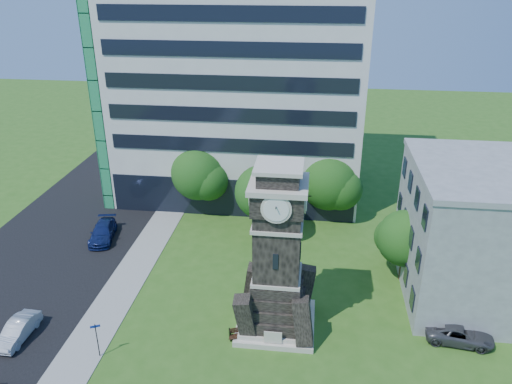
# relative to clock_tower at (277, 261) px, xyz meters

# --- Properties ---
(ground) EXTENTS (160.00, 160.00, 0.00)m
(ground) POSITION_rel_clock_tower_xyz_m (-3.00, -2.00, -5.28)
(ground) COLOR #305E1A
(ground) RESTS_ON ground
(sidewalk) EXTENTS (3.00, 70.00, 0.06)m
(sidewalk) POSITION_rel_clock_tower_xyz_m (-12.50, 3.00, -5.25)
(sidewalk) COLOR gray
(sidewalk) RESTS_ON ground
(street) EXTENTS (14.00, 80.00, 0.02)m
(street) POSITION_rel_clock_tower_xyz_m (-21.00, 3.00, -5.27)
(street) COLOR black
(street) RESTS_ON ground
(clock_tower) EXTENTS (5.40, 5.40, 12.22)m
(clock_tower) POSITION_rel_clock_tower_xyz_m (0.00, 0.00, 0.00)
(clock_tower) COLOR beige
(clock_tower) RESTS_ON ground
(office_tall) EXTENTS (26.20, 15.11, 28.60)m
(office_tall) POSITION_rel_clock_tower_xyz_m (-6.20, 23.84, 8.94)
(office_tall) COLOR white
(office_tall) RESTS_ON ground
(office_low) EXTENTS (15.20, 12.20, 10.40)m
(office_low) POSITION_rel_clock_tower_xyz_m (16.97, 6.00, -0.07)
(office_low) COLOR #A2A6A8
(office_low) RESTS_ON ground
(car_street_mid) EXTENTS (1.50, 3.99, 1.30)m
(car_street_mid) POSITION_rel_clock_tower_xyz_m (-17.37, -3.59, -4.63)
(car_street_mid) COLOR #B5B8BE
(car_street_mid) RESTS_ON ground
(car_street_north) EXTENTS (2.92, 5.20, 1.42)m
(car_street_north) POSITION_rel_clock_tower_xyz_m (-17.13, 10.26, -4.57)
(car_street_north) COLOR #121E51
(car_street_north) RESTS_ON ground
(car_east_lot) EXTENTS (4.69, 2.58, 1.24)m
(car_east_lot) POSITION_rel_clock_tower_xyz_m (12.47, -0.20, -4.66)
(car_east_lot) COLOR #45464A
(car_east_lot) RESTS_ON ground
(park_bench) EXTENTS (2.03, 0.54, 1.05)m
(park_bench) POSITION_rel_clock_tower_xyz_m (-2.02, -1.87, -4.73)
(park_bench) COLOR black
(park_bench) RESTS_ON ground
(street_sign) EXTENTS (0.62, 0.06, 2.60)m
(street_sign) POSITION_rel_clock_tower_xyz_m (-11.16, -4.61, -3.65)
(street_sign) COLOR black
(street_sign) RESTS_ON ground
(tree_nw) EXTENTS (6.06, 5.51, 7.05)m
(tree_nw) POSITION_rel_clock_tower_xyz_m (-9.35, 17.10, -1.16)
(tree_nw) COLOR #332114
(tree_nw) RESTS_ON ground
(tree_nc) EXTENTS (5.39, 4.90, 7.28)m
(tree_nc) POSITION_rel_clock_tower_xyz_m (-2.34, 12.08, -0.65)
(tree_nc) COLOR #332114
(tree_nc) RESTS_ON ground
(tree_ne) EXTENTS (6.30, 5.73, 6.80)m
(tree_ne) POSITION_rel_clock_tower_xyz_m (3.75, 17.38, -1.50)
(tree_ne) COLOR #332114
(tree_ne) RESTS_ON ground
(tree_east) EXTENTS (4.97, 4.52, 6.05)m
(tree_east) POSITION_rel_clock_tower_xyz_m (9.63, 6.98, -1.65)
(tree_east) COLOR #332114
(tree_east) RESTS_ON ground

